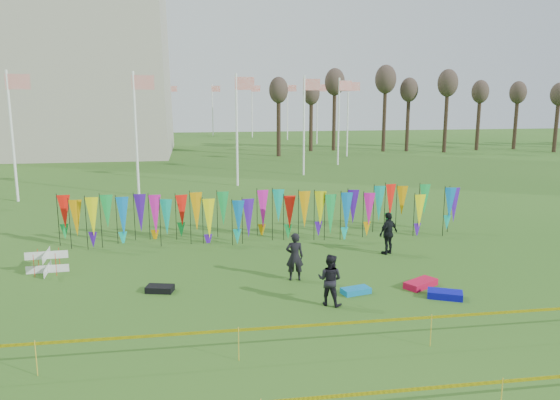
{
  "coord_description": "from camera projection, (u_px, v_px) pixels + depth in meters",
  "views": [
    {
      "loc": [
        -3.07,
        -15.47,
        6.63
      ],
      "look_at": [
        0.32,
        6.0,
        2.36
      ],
      "focal_mm": 35.0,
      "sensor_mm": 36.0,
      "label": 1
    }
  ],
  "objects": [
    {
      "name": "kite_bag_red",
      "position": [
        421.0,
        284.0,
        18.96
      ],
      "size": [
        1.37,
        1.13,
        0.23
      ],
      "primitive_type": "cube",
      "rotation": [
        0.0,
        0.0,
        0.54
      ],
      "color": "red",
      "rests_on": "ground"
    },
    {
      "name": "caution_tape_far",
      "position": [
        348.0,
        397.0,
        10.68
      ],
      "size": [
        26.0,
        0.02,
        0.9
      ],
      "color": "#FBE905",
      "rests_on": "ground"
    },
    {
      "name": "caution_tape_near",
      "position": [
        312.0,
        327.0,
        13.89
      ],
      "size": [
        26.0,
        0.02,
        0.9
      ],
      "color": "#FBE905",
      "rests_on": "ground"
    },
    {
      "name": "tree_line",
      "position": [
        499.0,
        97.0,
        63.09
      ],
      "size": [
        53.92,
        1.92,
        7.84
      ],
      "color": "#3B291D",
      "rests_on": "ground"
    },
    {
      "name": "person_left",
      "position": [
        295.0,
        257.0,
        19.51
      ],
      "size": [
        0.68,
        0.53,
        1.75
      ],
      "primitive_type": "imported",
      "rotation": [
        0.0,
        0.0,
        3.04
      ],
      "color": "black",
      "rests_on": "ground"
    },
    {
      "name": "ground",
      "position": [
        300.0,
        313.0,
        16.74
      ],
      "size": [
        160.0,
        160.0,
        0.0
      ],
      "primitive_type": "plane",
      "color": "#295718",
      "rests_on": "ground"
    },
    {
      "name": "banner_row",
      "position": [
        270.0,
        211.0,
        24.96
      ],
      "size": [
        18.64,
        0.64,
        2.2
      ],
      "color": "black",
      "rests_on": "ground"
    },
    {
      "name": "flagpole_ring",
      "position": [
        93.0,
        117.0,
        60.35
      ],
      "size": [
        57.4,
        56.16,
        8.0
      ],
      "color": "white",
      "rests_on": "ground"
    },
    {
      "name": "kite_bag_black",
      "position": [
        160.0,
        289.0,
        18.5
      ],
      "size": [
        1.0,
        0.72,
        0.21
      ],
      "primitive_type": "cube",
      "rotation": [
        0.0,
        0.0,
        -0.24
      ],
      "color": "black",
      "rests_on": "ground"
    },
    {
      "name": "box_kite",
      "position": [
        47.0,
        262.0,
        20.34
      ],
      "size": [
        0.78,
        0.78,
        0.86
      ],
      "rotation": [
        0.0,
        0.0,
        0.06
      ],
      "color": "red",
      "rests_on": "ground"
    },
    {
      "name": "kite_bag_turquoise",
      "position": [
        356.0,
        291.0,
        18.35
      ],
      "size": [
        1.05,
        0.7,
        0.19
      ],
      "primitive_type": "cube",
      "rotation": [
        0.0,
        0.0,
        0.25
      ],
      "color": "#0D7FC4",
      "rests_on": "ground"
    },
    {
      "name": "kite_bag_blue",
      "position": [
        445.0,
        294.0,
        17.95
      ],
      "size": [
        1.25,
        1.0,
        0.23
      ],
      "primitive_type": "cube",
      "rotation": [
        0.0,
        0.0,
        -0.43
      ],
      "color": "#0B0DB2",
      "rests_on": "ground"
    },
    {
      "name": "person_mid",
      "position": [
        330.0,
        280.0,
        17.23
      ],
      "size": [
        0.95,
        0.86,
        1.66
      ],
      "primitive_type": "imported",
      "rotation": [
        0.0,
        0.0,
        2.57
      ],
      "color": "black",
      "rests_on": "ground"
    },
    {
      "name": "person_right",
      "position": [
        388.0,
        233.0,
        22.71
      ],
      "size": [
        1.2,
        1.04,
        1.78
      ],
      "primitive_type": "imported",
      "rotation": [
        0.0,
        0.0,
        3.67
      ],
      "color": "black",
      "rests_on": "ground"
    }
  ]
}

